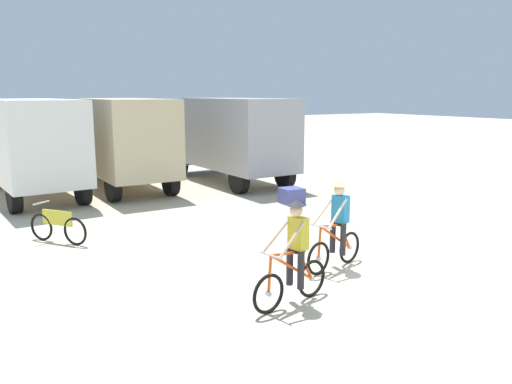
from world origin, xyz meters
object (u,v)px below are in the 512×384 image
box_truck_tan_camper (121,139)px  bicycle_spare (58,227)px  cyclist_orange_shirt (294,257)px  supply_crate (292,196)px  cyclist_cowboy_hat (337,228)px  box_truck_white_box (30,143)px  box_truck_grey_hauler (231,136)px

box_truck_tan_camper → bicycle_spare: box_truck_tan_camper is taller
cyclist_orange_shirt → supply_crate: 8.20m
box_truck_tan_camper → cyclist_cowboy_hat: size_ratio=3.71×
box_truck_tan_camper → box_truck_white_box: bearing=180.0°
box_truck_white_box → cyclist_cowboy_hat: bearing=-70.1°
cyclist_cowboy_hat → bicycle_spare: bearing=132.4°
box_truck_tan_camper → cyclist_orange_shirt: (-0.91, -12.25, -1.03)m
box_truck_white_box → cyclist_orange_shirt: (2.24, -12.25, -1.03)m
cyclist_orange_shirt → bicycle_spare: bearing=114.1°
bicycle_spare → cyclist_cowboy_hat: bearing=-47.6°
box_truck_white_box → supply_crate: 9.10m
box_truck_grey_hauler → supply_crate: box_truck_grey_hauler is taller
box_truck_tan_camper → supply_crate: bearing=-55.4°
bicycle_spare → supply_crate: bearing=5.4°
box_truck_tan_camper → bicycle_spare: size_ratio=4.65×
cyclist_cowboy_hat → box_truck_tan_camper: bearing=94.7°
box_truck_white_box → box_truck_tan_camper: (3.14, -0.00, 0.00)m
box_truck_white_box → cyclist_orange_shirt: size_ratio=3.78×
box_truck_grey_hauler → box_truck_white_box: bearing=172.6°
cyclist_orange_shirt → supply_crate: bearing=54.5°
box_truck_grey_hauler → cyclist_cowboy_hat: 10.83m
box_truck_white_box → box_truck_tan_camper: same height
box_truck_grey_hauler → cyclist_cowboy_hat: size_ratio=3.73×
box_truck_white_box → supply_crate: box_truck_white_box is taller
bicycle_spare → box_truck_white_box: bearing=86.1°
cyclist_orange_shirt → supply_crate: size_ratio=2.67×
box_truck_white_box → box_truck_grey_hauler: bearing=-7.4°
box_truck_tan_camper → supply_crate: (3.85, -5.59, -1.62)m
box_truck_grey_hauler → cyclist_orange_shirt: (-5.11, -11.30, -1.03)m
box_truck_tan_camper → bicycle_spare: (-3.57, -6.30, -1.48)m
cyclist_cowboy_hat → supply_crate: bearing=62.5°
box_truck_white_box → supply_crate: bearing=-38.7°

